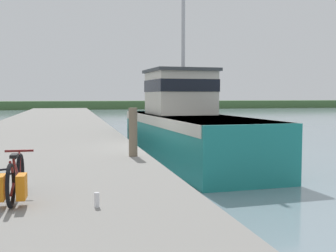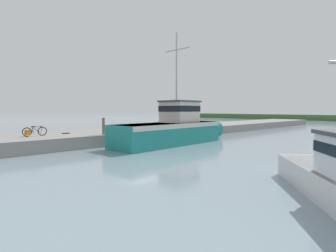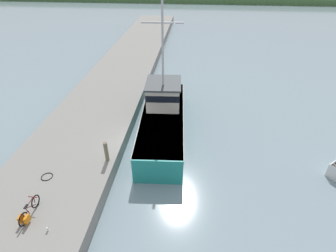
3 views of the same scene
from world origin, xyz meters
name	(u,v)px [view 2 (image 2 of 3)]	position (x,y,z in m)	size (l,w,h in m)	color
ground_plane	(138,146)	(0.00, 0.00, 0.00)	(320.00, 320.00, 0.00)	gray
dock_pier	(107,136)	(-4.35, 0.00, 0.43)	(6.24, 80.00, 0.87)	gray
fishing_boat_main	(174,128)	(1.03, 2.85, 1.25)	(3.41, 11.78, 8.79)	teal
bicycle_touring	(32,132)	(-4.07, -6.11, 1.19)	(0.44, 1.63, 0.70)	black
mooring_post	(104,126)	(-1.68, -1.90, 1.49)	(0.22, 0.22, 1.25)	#756651
hose_coil	(66,133)	(-4.53, -3.57, 0.89)	(0.61, 0.61, 0.04)	black
water_bottle_by_bike	(29,137)	(-2.91, -6.69, 0.97)	(0.07, 0.07, 0.21)	silver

